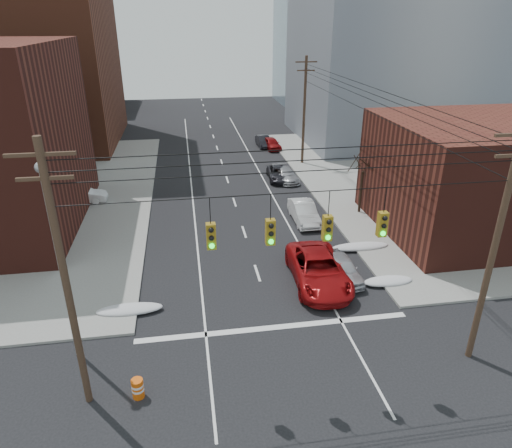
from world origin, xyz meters
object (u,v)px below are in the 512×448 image
object	(u,v)px
red_pickup	(318,270)
parked_car_a	(342,268)
parked_car_f	(263,141)
construction_barrel	(138,388)
lot_car_b	(54,188)
parked_car_b	(304,212)
parked_car_e	(271,143)
lot_car_a	(82,195)
parked_car_d	(286,175)
lot_car_d	(6,193)
parked_car_c	(279,174)

from	to	relation	value
red_pickup	parked_car_a	bearing A→B (deg)	13.43
parked_car_f	construction_barrel	size ratio (longest dim) A/B	4.47
red_pickup	lot_car_b	world-z (taller)	red_pickup
red_pickup	parked_car_b	xyz separation A→B (m)	(1.45, 8.85, -0.14)
parked_car_e	parked_car_f	world-z (taller)	parked_car_e
construction_barrel	parked_car_b	bearing A→B (deg)	55.30
parked_car_a	lot_car_a	bearing A→B (deg)	136.12
parked_car_e	parked_car_a	bearing A→B (deg)	-100.69
parked_car_b	parked_car_f	world-z (taller)	parked_car_b
parked_car_a	parked_car_d	world-z (taller)	parked_car_a
parked_car_b	lot_car_d	xyz separation A→B (m)	(-23.98, 8.15, 0.00)
parked_car_c	lot_car_a	distance (m)	17.96
lot_car_a	parked_car_b	bearing A→B (deg)	-109.93
parked_car_a	lot_car_a	xyz separation A→B (m)	(-17.54, 14.96, 0.12)
parked_car_a	parked_car_b	distance (m)	8.55
lot_car_d	parked_car_d	bearing A→B (deg)	-66.13
parked_car_c	parked_car_d	distance (m)	0.71
red_pickup	construction_barrel	world-z (taller)	red_pickup
lot_car_d	parked_car_c	bearing A→B (deg)	-65.08
parked_car_a	parked_car_c	world-z (taller)	parked_car_a
parked_car_a	parked_car_f	xyz separation A→B (m)	(0.75, 31.15, -0.04)
parked_car_b	construction_barrel	distance (m)	19.85
red_pickup	lot_car_d	xyz separation A→B (m)	(-22.53, 17.01, -0.14)
parked_car_a	parked_car_c	size ratio (longest dim) A/B	0.91
parked_car_a	construction_barrel	bearing A→B (deg)	-149.13
lot_car_d	construction_barrel	xyz separation A→B (m)	(12.68, -24.47, -0.31)
parked_car_c	lot_car_d	size ratio (longest dim) A/B	1.24
parked_car_c	parked_car_d	world-z (taller)	parked_car_c
lot_car_d	construction_barrel	distance (m)	27.56
lot_car_a	lot_car_d	xyz separation A→B (m)	(-6.54, 1.74, -0.04)
parked_car_e	lot_car_b	world-z (taller)	lot_car_b
parked_car_c	parked_car_f	world-z (taller)	parked_car_f
red_pickup	lot_car_d	world-z (taller)	red_pickup
parked_car_d	lot_car_d	distance (m)	24.75
red_pickup	parked_car_e	distance (m)	30.35
parked_car_d	construction_barrel	world-z (taller)	parked_car_d
parked_car_c	lot_car_d	bearing A→B (deg)	-171.91
construction_barrel	parked_car_d	bearing A→B (deg)	65.11
red_pickup	parked_car_c	xyz separation A→B (m)	(1.61, 18.88, -0.28)
red_pickup	parked_car_d	bearing A→B (deg)	85.58
parked_car_a	parked_car_e	world-z (taller)	parked_car_a
parked_car_c	lot_car_d	world-z (taller)	lot_car_d
red_pickup	parked_car_e	xyz separation A→B (m)	(3.05, 30.20, -0.22)
parked_car_c	lot_car_a	xyz separation A→B (m)	(-17.60, -3.61, 0.19)
parked_car_a	parked_car_f	world-z (taller)	parked_car_a
parked_car_e	lot_car_b	size ratio (longest dim) A/B	0.73
parked_car_b	lot_car_a	bearing A→B (deg)	160.09
parked_car_f	lot_car_b	xyz separation A→B (m)	(-20.95, -14.34, 0.25)
lot_car_d	parked_car_e	bearing A→B (deg)	-42.22
red_pickup	lot_car_a	distance (m)	22.11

